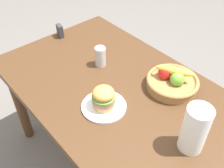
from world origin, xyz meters
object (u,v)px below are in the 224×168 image
(sandwich, at_px, (104,97))
(napkin_holder, at_px, (60,31))
(plate, at_px, (104,106))
(soda_can, at_px, (100,56))
(fruit_basket, at_px, (172,81))
(paper_towel_roll, at_px, (195,129))

(sandwich, relative_size, napkin_holder, 1.36)
(plate, bearing_deg, napkin_holder, 164.45)
(soda_can, relative_size, napkin_holder, 1.40)
(fruit_basket, height_order, napkin_holder, fruit_basket)
(sandwich, bearing_deg, napkin_holder, 164.45)
(paper_towel_roll, bearing_deg, fruit_basket, 141.75)
(plate, height_order, paper_towel_roll, paper_towel_roll)
(paper_towel_roll, bearing_deg, sandwich, -162.18)
(fruit_basket, relative_size, paper_towel_roll, 1.21)
(paper_towel_roll, distance_m, napkin_holder, 1.17)
(soda_can, distance_m, paper_towel_roll, 0.73)
(sandwich, bearing_deg, paper_towel_roll, 17.82)
(plate, distance_m, paper_towel_roll, 0.47)
(fruit_basket, bearing_deg, sandwich, -108.19)
(soda_can, height_order, fruit_basket, fruit_basket)
(soda_can, height_order, napkin_holder, soda_can)
(plate, xyz_separation_m, soda_can, (-0.29, 0.21, 0.06))
(napkin_holder, bearing_deg, paper_towel_roll, 7.85)
(sandwich, bearing_deg, soda_can, 143.86)
(plate, bearing_deg, soda_can, 143.86)
(soda_can, bearing_deg, paper_towel_roll, -5.72)
(plate, relative_size, fruit_basket, 0.80)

